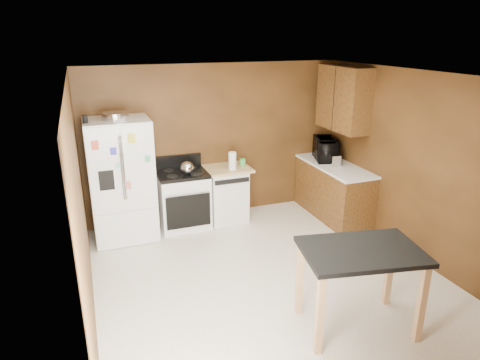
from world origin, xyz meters
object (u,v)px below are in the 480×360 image
kettle (187,168)px  toaster (334,160)px  green_canister (243,162)px  microwave (325,150)px  dishwasher (226,193)px  island (361,262)px  pen_cup (85,119)px  paper_towel (232,161)px  roasting_pan (116,116)px  refrigerator (122,180)px  gas_range (183,199)px

kettle → toaster: kettle is taller
kettle → green_canister: (0.96, 0.17, -0.06)m
microwave → dishwasher: microwave is taller
toaster → island: bearing=-107.6°
pen_cup → green_canister: pen_cup is taller
pen_cup → paper_towel: bearing=2.3°
green_canister → microwave: bearing=-7.6°
roasting_pan → refrigerator: bearing=-140.1°
refrigerator → island: size_ratio=1.38×
gas_range → paper_towel: bearing=-7.4°
microwave → refrigerator: size_ratio=0.33×
roasting_pan → island: bearing=-56.1°
roasting_pan → pen_cup: (-0.41, -0.13, 0.00)m
kettle → island: bearing=-70.2°
dishwasher → island: size_ratio=0.68×
microwave → island: 3.22m
kettle → paper_towel: size_ratio=0.72×
microwave → pen_cup: bearing=109.6°
kettle → refrigerator: refrigerator is taller
kettle → island: kettle is taller
green_canister → gas_range: 1.13m
roasting_pan → dishwasher: (1.63, 0.08, -1.40)m
island → green_canister: bearing=91.7°
pen_cup → kettle: pen_cup is taller
gas_range → green_canister: bearing=2.4°
microwave → roasting_pan: bearing=107.5°
kettle → dishwasher: (0.67, 0.15, -0.55)m
pen_cup → island: pen_cup is taller
microwave → island: (-1.33, -2.92, -0.30)m
roasting_pan → island: size_ratio=0.30×
roasting_pan → toaster: size_ratio=1.58×
paper_towel → gas_range: bearing=172.6°
microwave → dishwasher: (-1.72, 0.17, -0.61)m
pen_cup → gas_range: 1.92m
toaster → kettle: bearing=-179.5°
kettle → refrigerator: size_ratio=0.11×
refrigerator → toaster: bearing=-7.2°
roasting_pan → island: (2.02, -3.01, -1.08)m
gas_range → island: size_ratio=0.84×
gas_range → dishwasher: gas_range is taller
paper_towel → dishwasher: paper_towel is taller
pen_cup → refrigerator: 1.04m
microwave → kettle: bearing=108.6°
pen_cup → microwave: (3.75, 0.04, -0.79)m
green_canister → microwave: (1.42, -0.19, 0.12)m
paper_towel → island: (0.32, -2.96, -0.27)m
kettle → microwave: size_ratio=0.34×
kettle → toaster: size_ratio=0.84×
gas_range → dishwasher: bearing=1.9°
toaster → dishwasher: (-1.68, 0.50, -0.54)m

